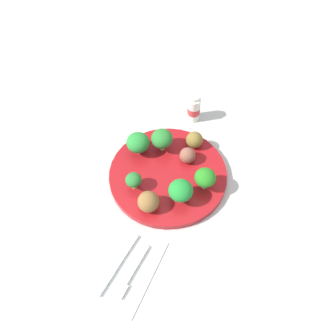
% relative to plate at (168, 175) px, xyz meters
% --- Properties ---
extents(ground_plane, '(4.00, 4.00, 0.00)m').
position_rel_plate_xyz_m(ground_plane, '(0.00, 0.00, -0.01)').
color(ground_plane, '#B2B2AD').
extents(plate, '(0.28, 0.28, 0.02)m').
position_rel_plate_xyz_m(plate, '(0.00, 0.00, 0.00)').
color(plate, maroon).
rests_on(plate, ground_plane).
extents(broccoli_floret_back_left, '(0.05, 0.05, 0.06)m').
position_rel_plate_xyz_m(broccoli_floret_back_left, '(0.00, 0.09, 0.04)').
color(broccoli_floret_back_left, '#A5BE6A').
rests_on(broccoli_floret_back_left, plate).
extents(broccoli_floret_near_rim, '(0.05, 0.05, 0.06)m').
position_rel_plate_xyz_m(broccoli_floret_near_rim, '(0.05, 0.06, 0.04)').
color(broccoli_floret_near_rim, '#ABC779').
rests_on(broccoli_floret_near_rim, plate).
extents(broccoli_floret_back_right, '(0.04, 0.04, 0.04)m').
position_rel_plate_xyz_m(broccoli_floret_back_right, '(0.07, -0.05, 0.04)').
color(broccoli_floret_back_right, '#91CD66').
rests_on(broccoli_floret_back_right, plate).
extents(broccoli_floret_mid_right, '(0.05, 0.05, 0.06)m').
position_rel_plate_xyz_m(broccoli_floret_mid_right, '(-0.06, -0.04, 0.05)').
color(broccoli_floret_mid_right, '#94BF67').
rests_on(broccoli_floret_mid_right, plate).
extents(broccoli_floret_front_right, '(0.06, 0.06, 0.06)m').
position_rel_plate_xyz_m(broccoli_floret_front_right, '(-0.03, -0.09, 0.04)').
color(broccoli_floret_front_right, '#91CC84').
rests_on(broccoli_floret_front_right, plate).
extents(meatball_front_left, '(0.04, 0.04, 0.04)m').
position_rel_plate_xyz_m(meatball_front_left, '(-0.05, 0.03, 0.03)').
color(meatball_front_left, brown).
rests_on(meatball_front_left, plate).
extents(meatball_front_right, '(0.05, 0.05, 0.05)m').
position_rel_plate_xyz_m(meatball_front_right, '(0.10, -0.00, 0.03)').
color(meatball_front_right, brown).
rests_on(meatball_front_right, plate).
extents(meatball_mid_left, '(0.04, 0.04, 0.04)m').
position_rel_plate_xyz_m(meatball_mid_left, '(-0.10, 0.02, 0.03)').
color(meatball_mid_left, brown).
rests_on(meatball_mid_left, plate).
extents(napkin, '(0.17, 0.12, 0.01)m').
position_rel_plate_xyz_m(napkin, '(0.24, 0.01, -0.01)').
color(napkin, white).
rests_on(napkin, ground_plane).
extents(fork, '(0.12, 0.02, 0.01)m').
position_rel_plate_xyz_m(fork, '(0.25, 0.03, -0.00)').
color(fork, silver).
rests_on(fork, napkin).
extents(knife, '(0.15, 0.03, 0.01)m').
position_rel_plate_xyz_m(knife, '(0.25, -0.00, -0.00)').
color(knife, silver).
rests_on(knife, napkin).
extents(yogurt_bottle, '(0.03, 0.03, 0.08)m').
position_rel_plate_xyz_m(yogurt_bottle, '(-0.20, -0.02, 0.03)').
color(yogurt_bottle, white).
rests_on(yogurt_bottle, ground_plane).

